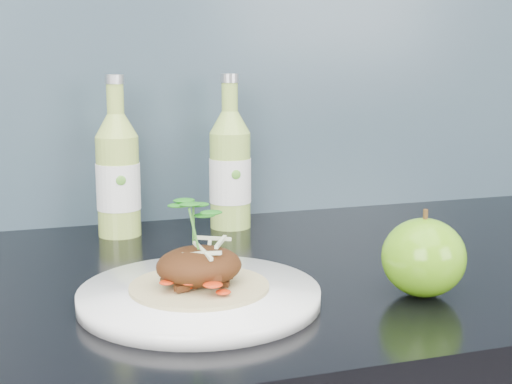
% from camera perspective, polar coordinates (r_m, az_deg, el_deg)
% --- Properties ---
extents(dinner_plate, '(0.25, 0.25, 0.02)m').
position_cam_1_polar(dinner_plate, '(0.73, -4.54, -8.28)').
color(dinner_plate, white).
rests_on(dinner_plate, kitchen_counter).
extents(pork_taco, '(0.14, 0.14, 0.10)m').
position_cam_1_polar(pork_taco, '(0.72, -4.59, -5.59)').
color(pork_taco, tan).
rests_on(pork_taco, dinner_plate).
extents(green_apple, '(0.11, 0.11, 0.09)m').
position_cam_1_polar(green_apple, '(0.76, 13.26, -5.12)').
color(green_apple, '#5B910F').
rests_on(green_apple, kitchen_counter).
extents(cider_bottle_left, '(0.06, 0.06, 0.22)m').
position_cam_1_polar(cider_bottle_left, '(1.01, -10.98, 1.30)').
color(cider_bottle_left, '#A5C451').
rests_on(cider_bottle_left, kitchen_counter).
extents(cider_bottle_right, '(0.08, 0.08, 0.22)m').
position_cam_1_polar(cider_bottle_right, '(1.04, -2.08, 1.76)').
color(cider_bottle_right, '#9EC451').
rests_on(cider_bottle_right, kitchen_counter).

